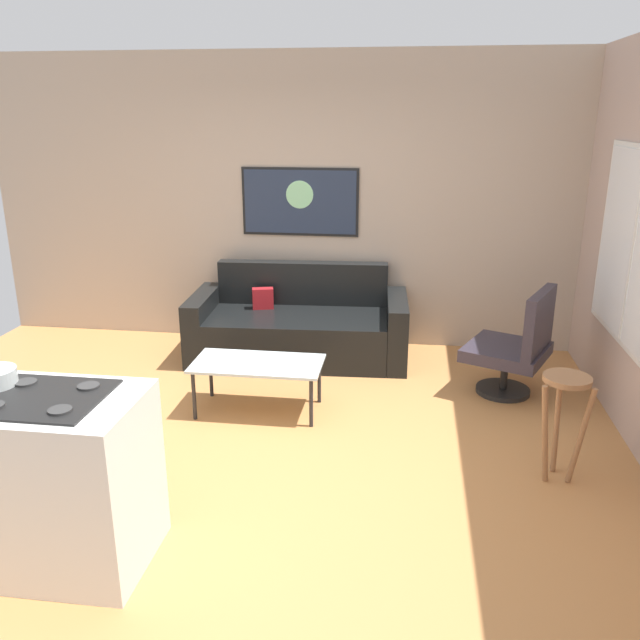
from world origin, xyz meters
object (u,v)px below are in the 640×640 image
Objects in this scene: coffee_table at (258,367)px; wall_painting at (300,202)px; armchair at (517,346)px; bar_stool at (564,403)px; couch at (299,328)px.

coffee_table is 0.88× the size of wall_painting.
bar_stool is (0.09, -1.29, 0.10)m from armchair.
armchair is (1.91, -0.65, 0.15)m from couch.
armchair is 0.80× the size of wall_painting.
armchair is at bearing 94.12° from bar_stool.
armchair is 1.30m from bar_stool.
wall_painting is (-2.07, 2.41, 0.89)m from bar_stool.
bar_stool is at bearing -18.49° from coffee_table.
coffee_table is at bearing -163.94° from armchair.
couch is 2.03m from armchair.
armchair is at bearing -29.54° from wall_painting.
armchair is 1.29× the size of bar_stool.
armchair reaches higher than coffee_table.
couch is 2.81m from bar_stool.
wall_painting is (-1.97, 1.12, 0.98)m from armchair.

